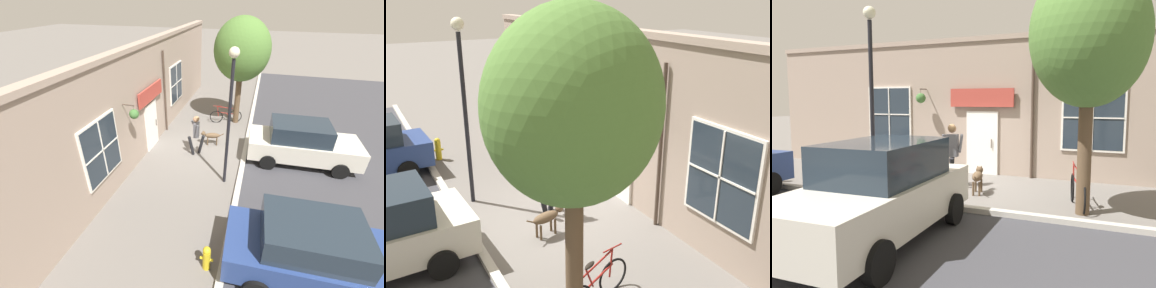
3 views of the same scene
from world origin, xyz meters
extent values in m
plane|color=#66605B|center=(0.00, 0.00, 0.00)|extent=(90.00, 90.00, 0.00)
cube|color=#B2ADA3|center=(2.00, 0.00, 0.06)|extent=(0.20, 28.00, 0.12)
cube|color=#38383D|center=(7.00, 0.00, 0.00)|extent=(10.00, 28.00, 0.01)
cube|color=gray|center=(-2.35, 0.00, 2.19)|extent=(0.30, 18.00, 4.39)
cube|color=gray|center=(-2.35, 0.00, 4.47)|extent=(0.42, 18.00, 0.16)
cube|color=white|center=(-2.18, -0.25, 1.05)|extent=(0.10, 1.10, 2.10)
cube|color=#232D38|center=(-2.15, -0.25, 1.00)|extent=(0.03, 0.90, 1.90)
cylinder|color=#47382D|center=(-2.09, 0.10, 1.05)|extent=(0.03, 0.03, 0.30)
cube|color=#AD3D33|center=(-2.08, -0.25, 2.55)|extent=(0.08, 2.20, 0.60)
cylinder|color=#47382D|center=(-2.12, 1.44, 1.97)|extent=(0.09, 0.09, 3.95)
cylinder|color=#47382D|center=(-1.96, -2.36, 2.85)|extent=(0.44, 0.04, 0.04)
cylinder|color=#47382D|center=(-1.78, -2.36, 2.67)|extent=(0.01, 0.01, 0.34)
cone|color=#2D2823|center=(-1.78, -2.36, 2.45)|extent=(0.32, 0.32, 0.18)
sphere|color=#3D6B33|center=(-1.78, -2.36, 2.54)|extent=(0.34, 0.34, 0.34)
cube|color=white|center=(-2.18, -3.91, 1.95)|extent=(0.08, 1.82, 2.02)
cube|color=#232D38|center=(-2.15, -3.91, 1.95)|extent=(0.03, 1.70, 1.90)
cube|color=white|center=(-2.13, -3.91, 1.95)|extent=(0.04, 0.04, 1.90)
cube|color=white|center=(-2.13, -3.91, 1.95)|extent=(0.04, 1.70, 0.04)
cube|color=white|center=(-2.18, 3.24, 1.95)|extent=(0.08, 1.82, 2.02)
cube|color=#232D38|center=(-2.15, 3.24, 1.95)|extent=(0.03, 1.70, 1.90)
cube|color=white|center=(-2.13, 3.24, 1.95)|extent=(0.04, 0.04, 1.90)
cube|color=white|center=(-2.13, 3.24, 1.95)|extent=(0.04, 1.70, 0.04)
cylinder|color=black|center=(-0.27, -0.48, 0.44)|extent=(0.32, 0.17, 0.88)
cylinder|color=black|center=(0.12, -0.27, 0.44)|extent=(0.32, 0.17, 0.88)
cube|color=#4C4C51|center=(-0.07, -0.38, 1.19)|extent=(0.26, 0.37, 0.64)
sphere|color=#936B4C|center=(-0.09, -0.38, 1.67)|extent=(0.24, 0.24, 0.24)
sphere|color=brown|center=(-0.06, -0.38, 1.69)|extent=(0.23, 0.23, 0.23)
cylinder|color=#4C4C51|center=(0.00, -0.60, 1.23)|extent=(0.17, 0.10, 0.57)
cylinder|color=#4C4C51|center=(-0.20, -0.16, 1.25)|extent=(0.34, 0.13, 0.52)
ellipsoid|color=brown|center=(0.44, 0.60, 0.47)|extent=(0.74, 0.42, 0.24)
cylinder|color=brown|center=(0.25, 0.48, 0.18)|extent=(0.06, 0.06, 0.37)
cylinder|color=brown|center=(0.22, 0.63, 0.18)|extent=(0.06, 0.06, 0.37)
cylinder|color=brown|center=(0.66, 0.57, 0.18)|extent=(0.06, 0.06, 0.37)
cylinder|color=brown|center=(0.63, 0.73, 0.18)|extent=(0.06, 0.06, 0.37)
sphere|color=brown|center=(0.04, 0.51, 0.57)|extent=(0.20, 0.20, 0.20)
cone|color=brown|center=(-0.07, 0.49, 0.55)|extent=(0.12, 0.11, 0.09)
cone|color=brown|center=(0.06, 0.46, 0.66)|extent=(0.06, 0.06, 0.07)
cone|color=brown|center=(0.04, 0.56, 0.66)|extent=(0.06, 0.06, 0.07)
cylinder|color=brown|center=(0.86, 0.70, 0.52)|extent=(0.21, 0.08, 0.14)
cylinder|color=brown|center=(1.17, 3.35, 1.42)|extent=(0.30, 0.30, 2.85)
ellipsoid|color=#4C7533|center=(1.17, 3.35, 3.80)|extent=(2.72, 2.45, 2.99)
sphere|color=#4C7533|center=(0.94, 3.15, 3.33)|extent=(1.24, 1.24, 1.24)
torus|color=black|center=(0.16, 3.00, 0.33)|extent=(0.70, 0.18, 0.70)
torus|color=black|center=(1.14, 3.36, 0.33)|extent=(0.70, 0.18, 0.70)
cylinder|color=maroon|center=(0.65, 3.18, 0.53)|extent=(0.93, 0.38, 0.20)
cylinder|color=maroon|center=(0.82, 3.24, 0.67)|extent=(0.23, 0.11, 0.47)
cylinder|color=maroon|center=(0.60, 3.16, 0.85)|extent=(0.79, 0.32, 0.17)
cylinder|color=maroon|center=(0.23, 3.03, 0.65)|extent=(0.11, 0.07, 0.58)
cylinder|color=maroon|center=(0.20, 3.02, 0.95)|extent=(0.46, 0.11, 0.03)
ellipsoid|color=black|center=(0.82, 3.24, 0.93)|extent=(0.27, 0.18, 0.10)
cube|color=navy|center=(4.12, -5.08, 0.69)|extent=(4.38, 1.96, 0.76)
cube|color=#1E2833|center=(3.91, -5.09, 1.41)|extent=(2.31, 1.65, 0.68)
cylinder|color=black|center=(5.42, -4.14, 0.31)|extent=(0.63, 0.21, 0.62)
cylinder|color=black|center=(2.75, -4.26, 0.31)|extent=(0.63, 0.21, 0.62)
cube|color=beige|center=(4.26, 0.24, 0.69)|extent=(4.38, 1.96, 0.76)
cube|color=#1E2833|center=(4.04, 0.23, 1.41)|extent=(2.31, 1.65, 0.68)
cylinder|color=black|center=(5.55, 1.18, 0.31)|extent=(0.63, 0.21, 0.62)
cylinder|color=black|center=(5.63, -0.57, 0.31)|extent=(0.63, 0.21, 0.62)
cylinder|color=black|center=(2.88, 1.06, 0.31)|extent=(0.63, 0.21, 0.62)
cylinder|color=black|center=(2.96, -0.70, 0.31)|extent=(0.63, 0.21, 0.62)
cylinder|color=black|center=(1.44, -1.96, 2.25)|extent=(0.11, 0.11, 4.49)
sphere|color=beige|center=(1.44, -1.96, 4.67)|extent=(0.32, 0.32, 0.32)
cylinder|color=gold|center=(1.59, -5.59, 0.31)|extent=(0.20, 0.20, 0.62)
sphere|color=gold|center=(1.59, -5.59, 0.67)|extent=(0.20, 0.20, 0.20)
cylinder|color=gold|center=(1.71, -5.59, 0.34)|extent=(0.10, 0.07, 0.07)
cylinder|color=gold|center=(1.47, -5.59, 0.34)|extent=(0.10, 0.07, 0.07)
camera|label=1|loc=(2.34, -9.64, 6.13)|focal=24.00mm
camera|label=2|loc=(4.02, 8.61, 5.34)|focal=40.00mm
camera|label=3|loc=(9.47, 4.13, 2.46)|focal=35.00mm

